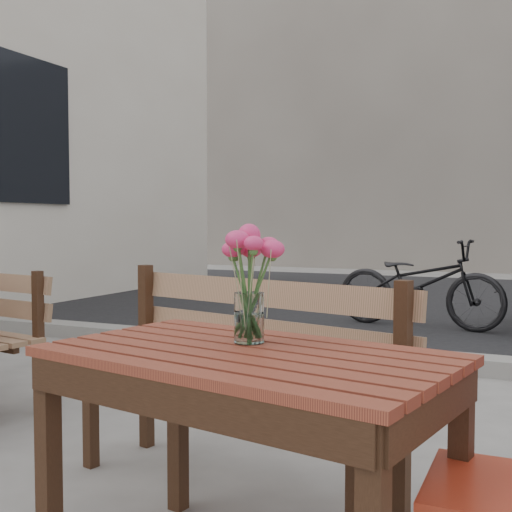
# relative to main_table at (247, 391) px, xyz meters

# --- Properties ---
(street) EXTENTS (30.00, 8.12, 0.12)m
(street) POSITION_rel_main_table_xyz_m (-0.10, 5.14, -0.55)
(street) COLOR black
(street) RESTS_ON ground
(main_table) EXTENTS (1.24, 0.86, 0.70)m
(main_table) POSITION_rel_main_table_xyz_m (0.00, 0.00, 0.00)
(main_table) COLOR maroon
(main_table) RESTS_ON ground
(main_bench) EXTENTS (1.48, 0.74, 0.88)m
(main_bench) POSITION_rel_main_table_xyz_m (-0.33, 0.66, -0.05)
(main_bench) COLOR #886346
(main_bench) RESTS_ON ground
(main_vase) EXTENTS (0.19, 0.19, 0.36)m
(main_vase) POSITION_rel_main_table_xyz_m (-0.04, 0.11, 0.34)
(main_vase) COLOR white
(main_vase) RESTS_ON main_table
(bicycle) EXTENTS (1.76, 0.78, 0.90)m
(bicycle) POSITION_rel_main_table_xyz_m (-0.40, 4.92, -0.14)
(bicycle) COLOR black
(bicycle) RESTS_ON ground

